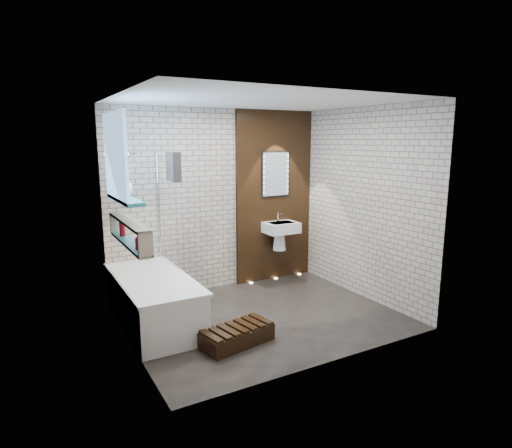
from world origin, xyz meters
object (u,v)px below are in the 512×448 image
washbasin (281,231)px  led_mirror (276,174)px  bathtub (154,300)px  bath_screen (168,211)px  walnut_step (237,336)px

washbasin → led_mirror: size_ratio=0.83×
washbasin → bathtub: bearing=-164.0°
bath_screen → walnut_step: bath_screen is taller
led_mirror → bathtub: bearing=-160.2°
washbasin → walnut_step: size_ratio=0.74×
bathtub → led_mirror: led_mirror is taller
bathtub → washbasin: size_ratio=3.00×
washbasin → walnut_step: washbasin is taller
led_mirror → walnut_step: (-1.55, -1.74, -1.56)m
bathtub → walnut_step: size_ratio=2.22×
washbasin → led_mirror: bearing=90.0°
bathtub → walnut_step: bearing=-56.8°
bathtub → bath_screen: size_ratio=1.24×
walnut_step → washbasin: bearing=45.5°
bathtub → washbasin: washbasin is taller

